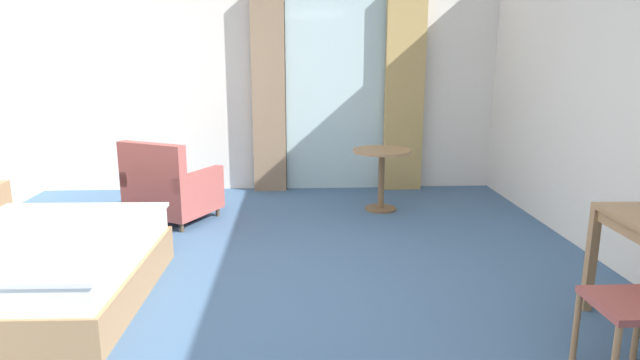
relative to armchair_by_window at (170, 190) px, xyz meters
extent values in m
cube|color=#426084|center=(0.98, -2.15, -0.40)|extent=(6.59, 7.82, 0.10)
cube|color=silver|center=(0.98, 1.50, 1.10)|extent=(6.19, 0.12, 2.89)
cube|color=silver|center=(1.88, 1.42, 0.92)|extent=(1.31, 0.02, 2.54)
cube|color=#897056|center=(1.00, 1.32, 0.93)|extent=(0.42, 0.10, 2.55)
cube|color=tan|center=(2.75, 1.32, 0.93)|extent=(0.50, 0.10, 2.55)
cube|color=silver|center=(-0.47, -1.91, 0.14)|extent=(1.42, 1.73, 0.03)
cube|color=#9E754C|center=(3.35, -2.24, 0.02)|extent=(0.06, 0.06, 0.74)
cube|color=#9E4C47|center=(3.11, -3.06, 0.10)|extent=(0.40, 0.42, 0.04)
cylinder|color=#9E754C|center=(2.93, -2.87, -0.13)|extent=(0.04, 0.04, 0.43)
cylinder|color=#9E754C|center=(3.30, -2.87, -0.13)|extent=(0.04, 0.04, 0.43)
cube|color=#9E4C47|center=(0.03, 0.05, -0.09)|extent=(1.04, 1.02, 0.31)
cube|color=#9E4C47|center=(-0.12, -0.22, 0.30)|extent=(0.75, 0.47, 0.48)
cube|color=#9E4C47|center=(0.33, -0.11, 0.14)|extent=(0.43, 0.70, 0.16)
cube|color=#9E4C47|center=(-0.28, 0.21, 0.14)|extent=(0.43, 0.70, 0.16)
cylinder|color=#4C3D2D|center=(0.46, 0.17, -0.30)|extent=(0.04, 0.04, 0.10)
cylinder|color=#4C3D2D|center=(-0.13, 0.48, -0.30)|extent=(0.04, 0.04, 0.10)
cylinder|color=#4C3D2D|center=(0.18, -0.38, -0.30)|extent=(0.04, 0.04, 0.10)
cylinder|color=#4C3D2D|center=(-0.41, -0.07, -0.30)|extent=(0.04, 0.04, 0.10)
cylinder|color=#9E754C|center=(2.32, 0.33, 0.34)|extent=(0.66, 0.66, 0.03)
cylinder|color=brown|center=(2.32, 0.33, -0.01)|extent=(0.07, 0.07, 0.68)
cylinder|color=brown|center=(2.32, 0.33, -0.33)|extent=(0.36, 0.36, 0.02)
camera|label=1|loc=(1.33, -5.61, 1.39)|focal=30.14mm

